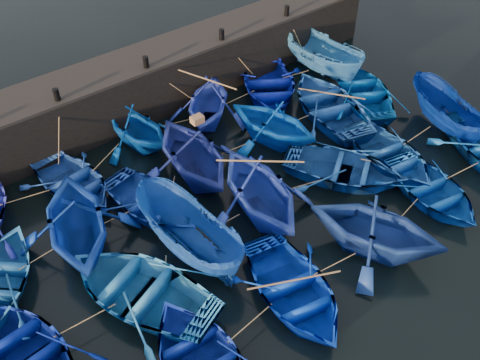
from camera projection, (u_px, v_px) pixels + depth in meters
ground at (296, 242)px, 18.86m from camera, size 120.00×120.00×0.00m
quay_wall at (140, 86)px, 24.12m from camera, size 26.00×2.50×2.50m
quay_top at (136, 60)px, 23.24m from camera, size 26.00×2.50×0.12m
bollard_1 at (57, 95)px, 20.67m from camera, size 0.24×0.24×0.50m
bollard_2 at (146, 62)px, 22.51m from camera, size 0.24×0.24×0.50m
bollard_3 at (222, 34)px, 24.35m from camera, size 0.24×0.24×0.50m
bollard_4 at (287, 11)px, 26.18m from camera, size 0.24×0.24×0.50m
boat_1 at (72, 182)px, 20.53m from camera, size 3.67×4.71×0.90m
boat_2 at (136, 127)px, 22.25m from camera, size 3.83×4.25×1.98m
boat_3 at (208, 101)px, 23.48m from camera, size 5.44×5.44×2.17m
boat_4 at (269, 85)px, 25.52m from camera, size 5.99×6.40×1.08m
boat_5 at (322, 56)px, 26.56m from camera, size 2.13×5.31×2.03m
boat_7 at (76, 220)px, 17.88m from camera, size 5.49×5.93×2.57m
boat_8 at (152, 202)px, 19.70m from camera, size 4.00×4.96×0.91m
boat_9 at (193, 152)px, 20.56m from camera, size 4.79×5.37×2.56m
boat_10 at (273, 121)px, 22.37m from camera, size 4.56×4.96×2.19m
boat_11 at (330, 105)px, 24.21m from camera, size 5.26×6.31×1.13m
boat_12 at (364, 91)px, 25.17m from camera, size 5.51×6.02×1.02m
boat_13 at (24, 356)px, 15.06m from camera, size 3.94×5.19×1.01m
boat_14 at (141, 289)px, 16.71m from camera, size 5.55×6.37×1.10m
boat_15 at (188, 235)px, 17.84m from camera, size 2.32×5.11×1.92m
boat_16 at (259, 189)px, 19.05m from camera, size 5.03×5.55×2.54m
boat_17 at (345, 169)px, 21.01m from camera, size 5.57×5.98×1.01m
boat_18 at (389, 154)px, 21.73m from camera, size 3.95×5.04×0.95m
boat_19 at (445, 113)px, 23.20m from camera, size 2.94×4.85×1.76m
boat_22 at (293, 290)px, 16.75m from camera, size 4.25×5.27×0.97m
boat_23 at (377, 227)px, 17.74m from camera, size 5.63×5.92×2.43m
boat_24 at (432, 190)px, 20.19m from camera, size 3.92×4.90×0.91m
wooden_crate at (197, 119)px, 19.74m from camera, size 0.45×0.34×0.28m
mooring_ropes at (215, 156)px, 21.06m from camera, size 17.37×11.45×2.10m
loose_oars at (273, 143)px, 20.28m from camera, size 10.45×11.55×1.63m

